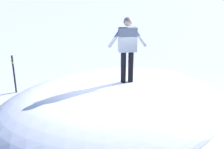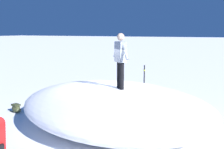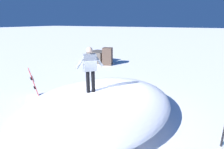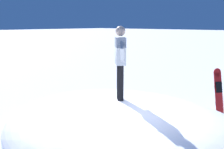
% 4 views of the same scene
% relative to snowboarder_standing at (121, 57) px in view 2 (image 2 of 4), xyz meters
% --- Properties ---
extents(ground, '(240.00, 240.00, 0.00)m').
position_rel_snowboarder_standing_xyz_m(ground, '(-0.82, 0.61, -2.26)').
color(ground, white).
extents(snow_mound, '(7.72, 6.70, 1.26)m').
position_rel_snowboarder_standing_xyz_m(snow_mound, '(-0.29, 0.19, -1.63)').
color(snow_mound, white).
rests_on(snow_mound, ground).
extents(snowboarder_standing, '(0.81, 0.77, 1.72)m').
position_rel_snowboarder_standing_xyz_m(snowboarder_standing, '(0.00, 0.00, 0.00)').
color(snowboarder_standing, black).
rests_on(snowboarder_standing, snow_mound).
extents(backpack_near, '(0.52, 0.32, 0.37)m').
position_rel_snowboarder_standing_xyz_m(backpack_near, '(-3.97, 1.54, -2.07)').
color(backpack_near, '#383D23').
rests_on(backpack_near, ground).
extents(backpack_far, '(0.59, 0.35, 0.33)m').
position_rel_snowboarder_standing_xyz_m(backpack_far, '(-4.13, -0.30, -2.09)').
color(backpack_far, '#383D23').
rests_on(backpack_far, ground).
extents(trail_marker_pole, '(0.10, 0.10, 1.41)m').
position_rel_snowboarder_standing_xyz_m(trail_marker_pole, '(-0.61, 4.54, -1.51)').
color(trail_marker_pole, black).
rests_on(trail_marker_pole, ground).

